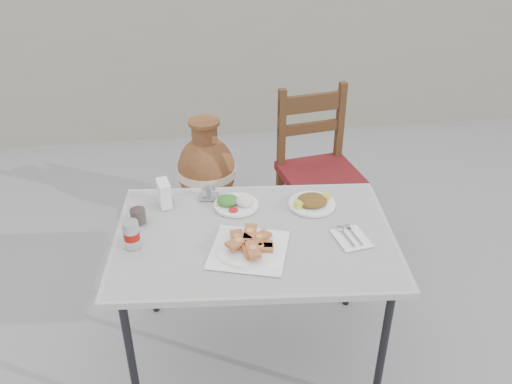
{
  "coord_description": "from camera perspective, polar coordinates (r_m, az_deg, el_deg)",
  "views": [
    {
      "loc": [
        -0.11,
        -1.92,
        2.02
      ],
      "look_at": [
        0.15,
        -0.05,
        0.87
      ],
      "focal_mm": 38.0,
      "sensor_mm": 36.0,
      "label": 1
    }
  ],
  "objects": [
    {
      "name": "chair",
      "position": [
        3.16,
        6.58,
        2.26
      ],
      "size": [
        0.49,
        0.49,
        0.96
      ],
      "rotation": [
        0.0,
        0.0,
        0.16
      ],
      "color": "#3A250F",
      "rests_on": "ground"
    },
    {
      "name": "salad_chopped_plate",
      "position": [
        2.44,
        5.92,
        -1.03
      ],
      "size": [
        0.21,
        0.21,
        0.05
      ],
      "color": "white",
      "rests_on": "cafe_table"
    },
    {
      "name": "back_wall",
      "position": [
        4.64,
        -6.31,
        13.24
      ],
      "size": [
        6.0,
        0.25,
        1.2
      ],
      "primitive_type": "cube",
      "color": "gray",
      "rests_on": "ground"
    },
    {
      "name": "ground",
      "position": [
        2.79,
        -3.23,
        -15.24
      ],
      "size": [
        80.0,
        80.0,
        0.0
      ],
      "primitive_type": "plane",
      "color": "slate",
      "rests_on": "ground"
    },
    {
      "name": "terracotta_urn",
      "position": [
        3.53,
        -5.23,
        2.18
      ],
      "size": [
        0.38,
        0.38,
        0.67
      ],
      "color": "brown",
      "rests_on": "ground"
    },
    {
      "name": "cola_glass",
      "position": [
        2.35,
        -12.33,
        -2.18
      ],
      "size": [
        0.07,
        0.07,
        0.1
      ],
      "color": "white",
      "rests_on": "cafe_table"
    },
    {
      "name": "soda_can",
      "position": [
        2.2,
        -12.97,
        -4.36
      ],
      "size": [
        0.06,
        0.06,
        0.12
      ],
      "color": "silver",
      "rests_on": "cafe_table"
    },
    {
      "name": "pide_plate",
      "position": [
        2.15,
        -0.76,
        -5.53
      ],
      "size": [
        0.37,
        0.37,
        0.06
      ],
      "rotation": [
        0.0,
        0.0,
        -0.3
      ],
      "color": "white",
      "rests_on": "cafe_table"
    },
    {
      "name": "cafe_table",
      "position": [
        2.28,
        -0.17,
        -5.39
      ],
      "size": [
        1.22,
        0.88,
        0.71
      ],
      "rotation": [
        0.0,
        0.0,
        -0.09
      ],
      "color": "black",
      "rests_on": "ground"
    },
    {
      "name": "salad_rice_plate",
      "position": [
        2.42,
        -2.16,
        -1.11
      ],
      "size": [
        0.2,
        0.2,
        0.05
      ],
      "color": "white",
      "rests_on": "cafe_table"
    },
    {
      "name": "napkin_holder",
      "position": [
        2.44,
        -9.64,
        -0.15
      ],
      "size": [
        0.08,
        0.11,
        0.12
      ],
      "rotation": [
        0.0,
        0.0,
        0.2
      ],
      "color": "white",
      "rests_on": "cafe_table"
    },
    {
      "name": "cutlery_napkin",
      "position": [
        2.26,
        9.83,
        -4.61
      ],
      "size": [
        0.15,
        0.18,
        0.01
      ],
      "rotation": [
        0.0,
        0.0,
        0.17
      ],
      "color": "white",
      "rests_on": "cafe_table"
    },
    {
      "name": "condiment_caddy",
      "position": [
        2.49,
        -4.99,
        -0.19
      ],
      "size": [
        0.09,
        0.08,
        0.06
      ],
      "rotation": [
        0.0,
        0.0,
        -0.13
      ],
      "color": "#B1B1B8",
      "rests_on": "cafe_table"
    }
  ]
}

